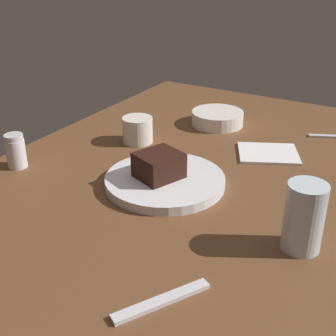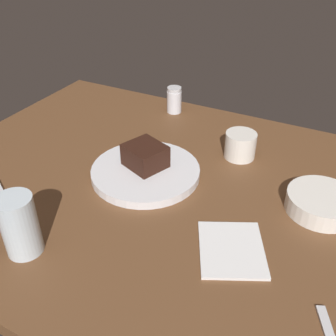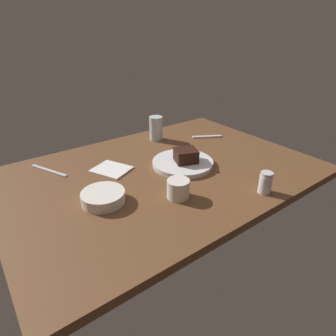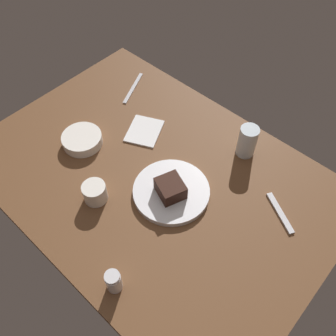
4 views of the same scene
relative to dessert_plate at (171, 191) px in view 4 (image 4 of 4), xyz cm
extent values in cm
cube|color=brown|center=(9.32, -1.48, -2.47)|extent=(120.00, 84.00, 3.00)
cylinder|color=silver|center=(0.00, 0.00, 0.00)|extent=(24.79, 24.79, 1.94)
cube|color=black|center=(-0.61, 1.09, 3.57)|extent=(10.77, 10.32, 5.20)
cylinder|color=silver|center=(-9.13, 32.96, 2.28)|extent=(4.35, 4.35, 6.50)
cylinder|color=silver|center=(-9.13, 32.96, 6.13)|extent=(4.13, 4.13, 1.20)
cylinder|color=silver|center=(-7.50, -30.18, 4.88)|extent=(6.45, 6.45, 11.70)
cylinder|color=white|center=(37.75, 5.55, 0.91)|extent=(14.17, 14.17, 3.77)
cylinder|color=silver|center=(16.44, 17.67, 2.24)|extent=(7.54, 7.54, 6.43)
cube|color=silver|center=(-30.07, -17.27, -0.62)|extent=(13.90, 9.03, 0.70)
cube|color=silver|center=(45.72, -27.29, -0.72)|extent=(9.15, 17.87, 0.50)
cube|color=white|center=(25.52, -13.38, -0.67)|extent=(16.34, 17.42, 0.60)
camera|label=1|loc=(-71.66, -42.56, 43.86)|focal=48.78mm
camera|label=2|loc=(38.41, -63.40, 50.75)|focal=41.94mm
camera|label=3|loc=(67.14, 80.29, 51.20)|focal=30.44mm
camera|label=4|loc=(-43.15, 48.67, 98.31)|focal=39.08mm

